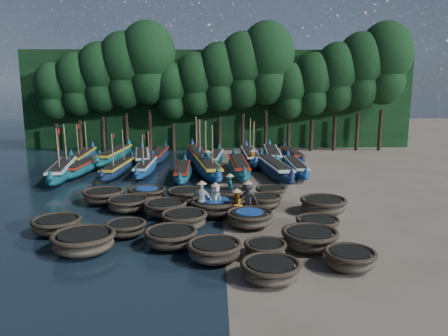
{
  "coord_description": "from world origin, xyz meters",
  "views": [
    {
      "loc": [
        -0.38,
        -23.28,
        6.68
      ],
      "look_at": [
        0.21,
        4.31,
        1.3
      ],
      "focal_mm": 35.0,
      "sensor_mm": 36.0,
      "label": 1
    }
  ],
  "objects_px": {
    "long_boat_6": "(239,167)",
    "long_boat_7": "(274,168)",
    "coracle_11": "(126,228)",
    "coracle_5": "(84,241)",
    "long_boat_8": "(296,167)",
    "fisherman_0": "(216,199)",
    "long_boat_0": "(62,170)",
    "fisherman_2": "(237,204)",
    "fisherman_6": "(252,159)",
    "coracle_21": "(147,193)",
    "coracle_24": "(271,192)",
    "coracle_9": "(310,239)",
    "long_boat_16": "(272,155)",
    "fisherman_5": "(208,163)",
    "coracle_17": "(214,206)",
    "coracle_19": "(323,205)",
    "coracle_20": "(103,196)",
    "coracle_12": "(184,220)",
    "coracle_3": "(270,270)",
    "long_boat_11": "(142,158)",
    "long_boat_2": "(118,169)",
    "long_boat_5": "(207,167)",
    "long_boat_3": "(146,168)",
    "coracle_8": "(265,249)",
    "coracle_14": "(318,224)",
    "coracle_22": "(185,195)",
    "coracle_16": "(165,208)",
    "coracle_4": "(350,259)",
    "long_boat_12": "(159,155)",
    "fisherman_1": "(230,187)",
    "long_boat_4": "(183,172)",
    "long_boat_17": "(292,155)",
    "coracle_15": "(128,204)",
    "coracle_6": "(171,237)",
    "fisherman_4": "(202,199)",
    "long_boat_13": "(197,155)",
    "long_boat_15": "(250,156)",
    "long_boat_9": "(82,157)",
    "long_boat_14": "(215,158)",
    "coracle_7": "(214,250)",
    "coracle_23": "(230,195)",
    "coracle_18": "(265,201)",
    "long_boat_1": "(84,167)",
    "long_boat_10": "(115,155)",
    "coracle_10": "(57,225)"
  },
  "relations": [
    {
      "from": "fisherman_5",
      "to": "coracle_17",
      "type": "bearing_deg",
      "value": -103.32
    },
    {
      "from": "coracle_19",
      "to": "long_boat_3",
      "type": "xyz_separation_m",
      "value": [
        -10.78,
        10.28,
        0.03
      ]
    },
    {
      "from": "coracle_4",
      "to": "coracle_11",
      "type": "relative_size",
      "value": 0.98
    },
    {
      "from": "coracle_5",
      "to": "coracle_11",
      "type": "bearing_deg",
      "value": 55.28
    },
    {
      "from": "long_boat_3",
      "to": "fisherman_1",
      "type": "xyz_separation_m",
      "value": [
        5.99,
        -7.97,
        0.4
      ]
    },
    {
      "from": "long_boat_15",
      "to": "coracle_22",
      "type": "bearing_deg",
      "value": -111.6
    },
    {
      "from": "coracle_6",
      "to": "long_boat_12",
      "type": "bearing_deg",
      "value": 98.39
    },
    {
      "from": "long_boat_10",
      "to": "long_boat_5",
      "type": "bearing_deg",
      "value": -29.5
    },
    {
      "from": "coracle_11",
      "to": "coracle_5",
      "type": "bearing_deg",
      "value": -124.72
    },
    {
      "from": "coracle_24",
      "to": "long_boat_13",
      "type": "relative_size",
      "value": 0.21
    },
    {
      "from": "coracle_8",
      "to": "coracle_21",
      "type": "distance_m",
      "value": 10.39
    },
    {
      "from": "coracle_20",
      "to": "coracle_12",
      "type": "bearing_deg",
      "value": -43.23
    },
    {
      "from": "long_boat_9",
      "to": "long_boat_14",
      "type": "distance_m",
      "value": 11.14
    },
    {
      "from": "long_boat_3",
      "to": "fisherman_2",
      "type": "xyz_separation_m",
      "value": [
        6.22,
        -11.28,
        0.32
      ]
    },
    {
      "from": "long_boat_16",
      "to": "long_boat_10",
      "type": "bearing_deg",
      "value": -176.26
    },
    {
      "from": "coracle_19",
      "to": "coracle_24",
      "type": "height_order",
      "value": "coracle_19"
    },
    {
      "from": "coracle_8",
      "to": "coracle_14",
      "type": "distance_m",
      "value": 4.04
    },
    {
      "from": "coracle_21",
      "to": "coracle_24",
      "type": "xyz_separation_m",
      "value": [
        7.21,
        0.32,
        -0.04
      ]
    },
    {
      "from": "coracle_22",
      "to": "long_boat_5",
      "type": "height_order",
      "value": "long_boat_5"
    },
    {
      "from": "coracle_21",
      "to": "coracle_24",
      "type": "height_order",
      "value": "coracle_21"
    },
    {
      "from": "coracle_18",
      "to": "coracle_6",
      "type": "bearing_deg",
      "value": -128.39
    },
    {
      "from": "long_boat_7",
      "to": "long_boat_6",
      "type": "bearing_deg",
      "value": 154.89
    },
    {
      "from": "coracle_16",
      "to": "coracle_20",
      "type": "bearing_deg",
      "value": 145.76
    },
    {
      "from": "coracle_9",
      "to": "coracle_11",
      "type": "xyz_separation_m",
      "value": [
        -7.8,
        1.73,
        -0.09
      ]
    },
    {
      "from": "long_boat_6",
      "to": "long_boat_9",
      "type": "xyz_separation_m",
      "value": [
        -12.88,
        4.57,
        -0.04
      ]
    },
    {
      "from": "coracle_10",
      "to": "coracle_12",
      "type": "bearing_deg",
      "value": 4.85
    },
    {
      "from": "coracle_20",
      "to": "long_boat_0",
      "type": "bearing_deg",
      "value": 124.4
    },
    {
      "from": "coracle_18",
      "to": "long_boat_12",
      "type": "height_order",
      "value": "long_boat_12"
    },
    {
      "from": "long_boat_6",
      "to": "long_boat_7",
      "type": "distance_m",
      "value": 2.64
    },
    {
      "from": "long_boat_0",
      "to": "coracle_11",
      "type": "bearing_deg",
      "value": -69.55
    },
    {
      "from": "long_boat_8",
      "to": "long_boat_16",
      "type": "bearing_deg",
      "value": 101.85
    },
    {
      "from": "long_boat_1",
      "to": "long_boat_7",
      "type": "xyz_separation_m",
      "value": [
        14.1,
        -1.33,
        0.11
      ]
    },
    {
      "from": "coracle_9",
      "to": "fisherman_4",
      "type": "xyz_separation_m",
      "value": [
        -4.51,
        4.49,
        0.49
      ]
    },
    {
      "from": "long_boat_3",
      "to": "coracle_12",
      "type": "bearing_deg",
      "value": -72.49
    },
    {
      "from": "coracle_21",
      "to": "fisherman_0",
      "type": "distance_m",
      "value": 4.98
    },
    {
      "from": "coracle_9",
      "to": "fisherman_2",
      "type": "relative_size",
      "value": 1.42
    },
    {
      "from": "long_boat_4",
      "to": "long_boat_8",
      "type": "xyz_separation_m",
      "value": [
        8.34,
        1.33,
        0.02
      ]
    },
    {
      "from": "coracle_3",
      "to": "long_boat_11",
      "type": "bearing_deg",
      "value": 109.74
    },
    {
      "from": "long_boat_12",
      "to": "fisherman_2",
      "type": "xyz_separation_m",
      "value": [
        5.9,
        -16.74,
        0.31
      ]
    },
    {
      "from": "long_boat_17",
      "to": "fisherman_0",
      "type": "bearing_deg",
      "value": -115.93
    },
    {
      "from": "long_boat_8",
      "to": "fisherman_0",
      "type": "height_order",
      "value": "fisherman_0"
    },
    {
      "from": "coracle_7",
      "to": "coracle_23",
      "type": "relative_size",
      "value": 1.26
    },
    {
      "from": "long_boat_11",
      "to": "long_boat_16",
      "type": "bearing_deg",
      "value": -4.52
    },
    {
      "from": "coracle_15",
      "to": "coracle_12",
      "type": "bearing_deg",
      "value": -42.57
    },
    {
      "from": "long_boat_16",
      "to": "long_boat_17",
      "type": "bearing_deg",
      "value": 21.29
    },
    {
      "from": "long_boat_5",
      "to": "fisherman_5",
      "type": "relative_size",
      "value": 4.59
    },
    {
      "from": "coracle_17",
      "to": "long_boat_2",
      "type": "bearing_deg",
      "value": 125.19
    },
    {
      "from": "coracle_14",
      "to": "fisherman_4",
      "type": "height_order",
      "value": "fisherman_4"
    },
    {
      "from": "coracle_3",
      "to": "coracle_17",
      "type": "bearing_deg",
      "value": 104.11
    },
    {
      "from": "fisherman_2",
      "to": "fisherman_6",
      "type": "bearing_deg",
      "value": -155.57
    }
  ]
}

